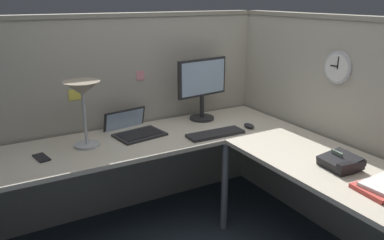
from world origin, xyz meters
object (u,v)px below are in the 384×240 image
at_px(keyboard, 215,134).
at_px(wall_clock, 338,68).
at_px(laptop, 133,129).
at_px(computer_mouse, 249,126).
at_px(cell_phone, 42,158).
at_px(office_phone, 341,163).
at_px(monitor, 202,84).
at_px(desk_lamp_dome, 82,94).

height_order(keyboard, wall_clock, wall_clock).
xyz_separation_m(laptop, computer_mouse, (0.81, -0.35, -0.01)).
bearing_deg(cell_phone, computer_mouse, -17.39).
xyz_separation_m(office_phone, wall_clock, (0.36, 0.39, 0.47)).
bearing_deg(computer_mouse, monitor, 118.57).
relative_size(monitor, keyboard, 1.16).
bearing_deg(keyboard, cell_phone, 172.42).
bearing_deg(cell_phone, keyboard, -19.61).
bearing_deg(wall_clock, desk_lamp_dome, 155.52).
xyz_separation_m(laptop, cell_phone, (-0.68, -0.17, -0.02)).
bearing_deg(laptop, office_phone, -55.48).
bearing_deg(office_phone, wall_clock, 47.80).
distance_m(monitor, keyboard, 0.48).
height_order(computer_mouse, cell_phone, computer_mouse).
relative_size(office_phone, wall_clock, 1.01).
distance_m(cell_phone, office_phone, 1.82).
height_order(monitor, laptop, monitor).
bearing_deg(wall_clock, office_phone, -132.20).
xyz_separation_m(cell_phone, office_phone, (1.50, -1.03, 0.03)).
distance_m(monitor, cell_phone, 1.34).
bearing_deg(computer_mouse, wall_clock, -51.53).
height_order(cell_phone, wall_clock, wall_clock).
bearing_deg(keyboard, wall_clock, -32.36).
height_order(desk_lamp_dome, office_phone, desk_lamp_dome).
height_order(keyboard, desk_lamp_dome, desk_lamp_dome).
distance_m(monitor, desk_lamp_dome, 0.99).
height_order(cell_phone, office_phone, office_phone).
xyz_separation_m(laptop, keyboard, (0.50, -0.36, -0.01)).
xyz_separation_m(laptop, wall_clock, (1.18, -0.81, 0.48)).
xyz_separation_m(keyboard, desk_lamp_dome, (-0.87, 0.25, 0.35)).
xyz_separation_m(monitor, desk_lamp_dome, (-0.98, -0.12, 0.07)).
xyz_separation_m(desk_lamp_dome, wall_clock, (1.55, -0.71, 0.14)).
bearing_deg(desk_lamp_dome, office_phone, -42.53).
distance_m(computer_mouse, desk_lamp_dome, 1.26).
distance_m(cell_phone, wall_clock, 2.03).
bearing_deg(desk_lamp_dome, cell_phone, -167.08).
height_order(computer_mouse, desk_lamp_dome, desk_lamp_dome).
height_order(monitor, computer_mouse, monitor).
height_order(office_phone, wall_clock, wall_clock).
bearing_deg(wall_clock, computer_mouse, 128.47).
bearing_deg(desk_lamp_dome, keyboard, -16.21).
xyz_separation_m(cell_phone, wall_clock, (1.86, -0.64, 0.50)).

